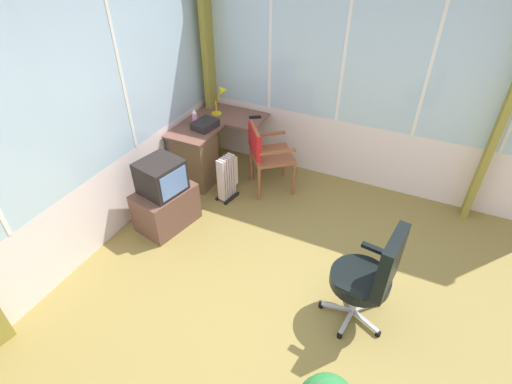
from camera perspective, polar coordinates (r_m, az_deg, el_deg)
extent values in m
cube|color=olive|center=(3.66, 6.36, -18.65)|extent=(5.70, 5.51, 0.06)
cube|color=white|center=(4.32, -22.89, -3.16)|extent=(4.70, 0.06, 0.81)
cube|color=silver|center=(3.70, -27.64, 12.34)|extent=(4.60, 0.06, 1.76)
cube|color=white|center=(4.18, -19.60, 16.88)|extent=(0.04, 0.07, 1.76)
cube|color=white|center=(5.13, 15.95, 5.16)|extent=(0.06, 4.51, 0.81)
cube|color=silver|center=(4.62, 18.72, 18.83)|extent=(0.06, 4.42, 1.76)
cube|color=white|center=(4.59, 24.42, 17.44)|extent=(0.07, 0.04, 1.76)
cube|color=white|center=(4.70, 13.06, 20.02)|extent=(0.07, 0.04, 1.76)
cube|color=white|center=(4.96, 2.27, 21.74)|extent=(0.07, 0.04, 1.76)
cube|color=olive|center=(5.32, -6.80, 18.45)|extent=(0.31, 0.11, 2.65)
cube|color=olive|center=(4.68, 32.70, 10.33)|extent=(0.30, 0.08, 2.65)
cube|color=brown|center=(5.07, -7.37, 10.06)|extent=(1.13, 0.52, 0.02)
cube|color=brown|center=(5.11, -1.14, 10.54)|extent=(0.52, 0.38, 0.02)
cube|color=brown|center=(5.01, -9.03, 4.67)|extent=(0.40, 0.48, 0.70)
cylinder|color=#4C4C51|center=(5.05, -0.67, 5.50)|extent=(0.04, 0.04, 0.71)
cylinder|color=#4C4C51|center=(5.00, -12.33, 4.21)|extent=(0.04, 0.04, 0.71)
cylinder|color=yellow|center=(5.24, -5.77, 11.32)|extent=(0.13, 0.13, 0.02)
cylinder|color=yellow|center=(5.20, -5.83, 12.25)|extent=(0.02, 0.02, 0.17)
cylinder|color=yellow|center=(5.15, -5.37, 14.11)|extent=(0.05, 0.09, 0.16)
cone|color=yellow|center=(5.16, -4.71, 14.59)|extent=(0.14, 0.14, 0.12)
cube|color=black|center=(5.11, -0.12, 10.88)|extent=(0.12, 0.15, 0.02)
cylinder|color=pink|center=(4.96, -8.91, 10.46)|extent=(0.06, 0.06, 0.16)
cone|color=white|center=(4.91, -9.03, 11.58)|extent=(0.06, 0.06, 0.06)
cube|color=#272425|center=(4.89, -7.43, 9.74)|extent=(0.33, 0.27, 0.09)
cylinder|color=#965534|center=(4.82, 5.54, 1.78)|extent=(0.04, 0.04, 0.45)
cylinder|color=#965534|center=(5.16, 4.09, 4.52)|extent=(0.04, 0.04, 0.45)
cylinder|color=#965534|center=(4.71, 0.43, 1.11)|extent=(0.04, 0.04, 0.45)
cylinder|color=#965534|center=(5.07, -0.70, 3.94)|extent=(0.04, 0.04, 0.45)
cube|color=#965534|center=(4.80, 2.42, 5.34)|extent=(0.67, 0.67, 0.04)
cube|color=#965534|center=(4.65, -0.16, 7.24)|extent=(0.36, 0.30, 0.38)
cube|color=red|center=(4.64, -0.16, 7.45)|extent=(0.40, 0.33, 0.32)
cube|color=#965534|center=(4.53, 3.18, 5.86)|extent=(0.30, 0.36, 0.03)
cube|color=#965534|center=(4.90, 1.81, 8.44)|extent=(0.30, 0.36, 0.03)
cube|color=#B7B7BF|center=(3.65, 13.06, -17.96)|extent=(0.28, 0.07, 0.02)
cylinder|color=black|center=(3.59, 12.10, -19.76)|extent=(0.05, 0.05, 0.05)
cube|color=#B7B7BF|center=(3.70, 15.64, -17.67)|extent=(0.15, 0.27, 0.02)
cylinder|color=black|center=(3.68, 17.36, -19.12)|extent=(0.05, 0.05, 0.05)
cube|color=#B7B7BF|center=(3.80, 15.76, -15.69)|extent=(0.23, 0.22, 0.02)
cylinder|color=black|center=(3.88, 17.47, -15.17)|extent=(0.05, 0.05, 0.05)
cube|color=#B7B7BF|center=(3.82, 13.40, -14.77)|extent=(0.26, 0.16, 0.02)
cylinder|color=black|center=(3.92, 12.87, -13.38)|extent=(0.05, 0.05, 0.05)
cube|color=#B7B7BF|center=(3.73, 11.71, -16.11)|extent=(0.08, 0.28, 0.02)
cylinder|color=black|center=(3.74, 9.46, -15.97)|extent=(0.05, 0.05, 0.05)
cylinder|color=#B7B7BF|center=(3.59, 14.38, -14.55)|extent=(0.05, 0.05, 0.36)
cylinder|color=black|center=(3.42, 14.94, -12.23)|extent=(0.50, 0.50, 0.09)
cube|color=black|center=(3.18, 18.96, -9.80)|extent=(0.43, 0.15, 0.52)
cube|color=black|center=(3.52, 16.86, -7.94)|extent=(0.08, 0.22, 0.04)
cube|color=black|center=(3.15, 13.50, -13.88)|extent=(0.08, 0.22, 0.04)
cube|color=brown|center=(4.47, -12.96, -2.17)|extent=(0.72, 0.56, 0.47)
cube|color=black|center=(4.23, -13.72, 2.19)|extent=(0.49, 0.48, 0.36)
cube|color=#6188D0|center=(4.10, -11.85, 1.23)|extent=(0.34, 0.08, 0.28)
cube|color=#262628|center=(4.38, -12.05, 1.49)|extent=(0.30, 0.27, 0.07)
cube|color=silver|center=(4.65, -5.17, 1.56)|extent=(0.04, 0.10, 0.55)
cube|color=silver|center=(4.68, -4.84, 1.81)|extent=(0.04, 0.10, 0.55)
cube|color=silver|center=(4.70, -4.52, 2.04)|extent=(0.04, 0.10, 0.55)
cube|color=silver|center=(4.73, -4.20, 2.28)|extent=(0.04, 0.10, 0.55)
cube|color=silver|center=(4.75, -3.88, 2.52)|extent=(0.04, 0.10, 0.55)
cube|color=silver|center=(4.78, -3.56, 2.75)|extent=(0.04, 0.10, 0.55)
cube|color=black|center=(4.85, -3.56, -0.93)|extent=(0.27, 0.08, 0.03)
cube|color=black|center=(4.92, -4.83, -0.35)|extent=(0.27, 0.08, 0.03)
cube|color=silver|center=(4.79, -3.28, 3.24)|extent=(0.07, 0.10, 0.39)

